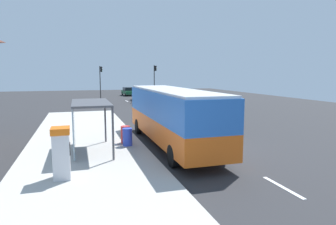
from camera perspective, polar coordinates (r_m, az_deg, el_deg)
The scene contains 20 objects.
ground_plane at distance 29.68m, azimuth -3.74°, elevation -0.44°, with size 56.00×92.00×0.04m, color #2D2D30.
sidewalk_platform at distance 17.10m, azimuth -15.54°, elevation -6.27°, with size 6.20×30.00×0.18m, color beige.
lane_stripe_seg_0 at distance 11.81m, azimuth 21.12°, elevation -13.21°, with size 0.16×2.20×0.01m, color silver.
lane_stripe_seg_1 at distance 15.83m, azimuth 9.84°, elevation -7.52°, with size 0.16×2.20×0.01m, color silver.
lane_stripe_seg_2 at distance 20.30m, azimuth 3.46°, elevation -4.08°, with size 0.16×2.20×0.01m, color silver.
lane_stripe_seg_3 at distance 24.96m, azimuth -0.55°, elevation -1.88°, with size 0.16×2.20×0.01m, color silver.
lane_stripe_seg_4 at distance 29.74m, azimuth -3.27°, elevation -0.37°, with size 0.16×2.20×0.01m, color silver.
lane_stripe_seg_5 at distance 34.58m, azimuth -5.24°, elevation 0.72°, with size 0.16×2.20×0.01m, color silver.
lane_stripe_seg_6 at distance 39.46m, azimuth -6.73°, elevation 1.54°, with size 0.16×2.20×0.01m, color silver.
lane_stripe_seg_7 at distance 44.36m, azimuth -7.88°, elevation 2.18°, with size 0.16×2.20×0.01m, color silver.
bus at distance 16.66m, azimuth 0.65°, elevation -0.21°, with size 2.58×11.02×3.21m.
white_van at distance 39.94m, azimuth -4.05°, elevation 3.57°, with size 2.13×5.25×2.30m.
sedan_near at distance 45.23m, azimuth -5.45°, elevation 3.32°, with size 1.96×4.46×1.52m.
sedan_far at distance 55.46m, azimuth -7.62°, elevation 4.06°, with size 2.02×4.48×1.52m.
ticket_machine at distance 11.79m, azimuth -19.76°, elevation -7.25°, with size 0.66×0.76×1.94m.
recycling_bin_blue at distance 16.35m, azimuth -7.78°, elevation -4.66°, with size 0.52×0.52×0.95m, color blue.
recycling_bin_red at distance 17.03m, azimuth -8.16°, elevation -4.18°, with size 0.52×0.52×0.95m, color red.
traffic_light_near_side at distance 48.92m, azimuth -2.55°, elevation 6.91°, with size 0.49×0.28×5.38m.
traffic_light_far_side at distance 48.31m, azimuth -12.78°, elevation 6.59°, with size 0.49×0.28×5.21m.
bus_shelter at distance 15.30m, azimuth -15.70°, elevation -0.22°, with size 1.80×4.00×2.50m.
Camera 1 is at (-6.72, -14.62, 4.09)m, focal length 31.80 mm.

